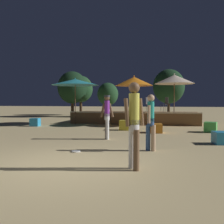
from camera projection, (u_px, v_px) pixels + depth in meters
The scene contains 20 objects.
ground_plane at pixel (62, 166), 5.55m from camera, with size 120.00×120.00×0.00m, color tan.
wooden_deck at pixel (135, 118), 16.42m from camera, with size 7.98×2.92×0.78m.
patio_umbrella_0 at pixel (134, 81), 14.71m from camera, with size 2.22×2.22×2.95m.
patio_umbrella_1 at pixel (174, 79), 14.56m from camera, with size 2.31×2.31×3.05m.
patio_umbrella_2 at pixel (75, 82), 15.44m from camera, with size 2.92×2.92×2.88m.
cube_seat_0 at pixel (125, 125), 12.34m from camera, with size 0.50×0.50×0.49m.
cube_seat_1 at pixel (155, 128), 11.34m from camera, with size 0.71×0.71×0.40m.
cube_seat_2 at pixel (35, 122), 14.29m from camera, with size 0.55×0.55×0.45m.
cube_seat_3 at pixel (223, 138), 8.34m from camera, with size 0.66×0.66×0.41m.
cube_seat_4 at pixel (211, 127), 11.50m from camera, with size 0.66×0.66×0.47m.
person_0 at pixel (151, 121), 7.17m from camera, with size 0.28×0.42×1.63m.
person_1 at pixel (107, 115), 9.36m from camera, with size 0.52×0.28×1.67m.
person_3 at pixel (134, 121), 5.18m from camera, with size 0.43×0.38×1.83m.
bistro_chair_0 at pixel (166, 103), 15.62m from camera, with size 0.47×0.47×0.90m.
bistro_chair_1 at pixel (148, 103), 15.94m from camera, with size 0.47×0.47×0.90m.
frisbee_disc at pixel (76, 151), 7.04m from camera, with size 0.25×0.25×0.03m.
background_tree_0 at pixel (72, 88), 22.95m from camera, with size 2.69×2.69×4.17m.
background_tree_1 at pixel (81, 89), 25.80m from camera, with size 2.48×2.48×4.05m.
background_tree_2 at pixel (108, 94), 22.78m from camera, with size 1.90×1.90×3.12m.
background_tree_3 at pixel (169, 87), 24.57m from camera, with size 3.08×3.08×4.58m.
Camera 1 is at (2.29, -5.12, 1.43)m, focal length 40.00 mm.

